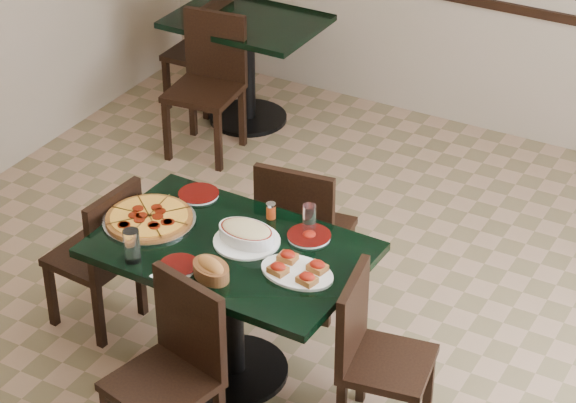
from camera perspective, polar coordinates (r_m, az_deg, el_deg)
The scene contains 20 objects.
floor at distance 5.68m, azimuth 0.24°, elevation -7.80°, with size 5.50×5.50×0.00m, color #8F6E52.
main_table at distance 5.23m, azimuth -2.89°, elevation -3.93°, with size 1.25×0.82×0.75m.
back_table at distance 7.58m, azimuth -2.11°, elevation 7.69°, with size 0.99×0.72×0.75m.
chair_far at distance 5.71m, azimuth 0.69°, elevation -1.39°, with size 0.47×0.47×0.89m.
chair_near at distance 4.90m, azimuth -5.79°, elevation -8.19°, with size 0.49×0.49×0.87m.
chair_right at distance 5.01m, azimuth 4.30°, elevation -7.51°, with size 0.44×0.44×0.82m.
chair_left at distance 5.69m, azimuth -9.39°, elevation -2.48°, with size 0.41×0.41×0.82m.
back_chair_near at distance 7.26m, azimuth -4.03°, elevation 6.37°, with size 0.47×0.47×0.91m.
back_chair_left at distance 7.81m, azimuth -4.18°, elevation 7.83°, with size 0.39×0.39×0.82m.
pepperoni_pizza at distance 5.33m, azimuth -7.07°, elevation -0.84°, with size 0.44×0.44×0.04m.
lasagna_casserole at distance 5.13m, azimuth -2.12°, elevation -1.65°, with size 0.31×0.31×0.09m.
bread_basket at distance 4.92m, azimuth -3.93°, elevation -3.45°, with size 0.24×0.20×0.09m.
bruschetta_platter at distance 4.93m, azimuth 0.47°, elevation -3.47°, with size 0.36×0.26×0.05m.
side_plate_near at distance 5.01m, azimuth -5.56°, elevation -3.24°, with size 0.18×0.18×0.02m.
side_plate_far_r at distance 5.18m, azimuth 1.08°, elevation -1.74°, with size 0.20×0.20×0.03m.
side_plate_far_l at distance 5.51m, azimuth -4.56°, elevation 0.38°, with size 0.20×0.20×0.02m.
napkin_setting at distance 4.96m, azimuth -5.88°, elevation -3.71°, with size 0.16×0.16×0.01m.
water_glass_a at distance 5.19m, azimuth 1.09°, elevation -0.86°, with size 0.06×0.06×0.14m, color white.
water_glass_b at distance 5.03m, azimuth -7.94°, elevation -2.25°, with size 0.07×0.07×0.16m, color white.
pepper_shaker at distance 5.30m, azimuth -0.87°, elevation -0.46°, with size 0.05×0.05×0.08m.
Camera 1 is at (2.11, -3.83, 3.62)m, focal length 70.00 mm.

